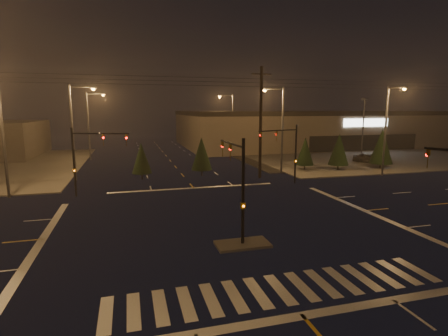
{
  "coord_description": "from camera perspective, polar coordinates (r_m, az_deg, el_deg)",
  "views": [
    {
      "loc": [
        -5.92,
        -21.57,
        7.5
      ],
      "look_at": [
        1.2,
        4.27,
        3.0
      ],
      "focal_mm": 28.0,
      "sensor_mm": 36.0,
      "label": 1
    }
  ],
  "objects": [
    {
      "name": "streetlight_5",
      "position": [
        34.31,
        -32.62,
        5.2
      ],
      "size": [
        0.32,
        2.77,
        10.0
      ],
      "color": "#38383A",
      "rests_on": "ground"
    },
    {
      "name": "conifer_4",
      "position": [
        39.76,
        -3.68,
        2.37
      ],
      "size": [
        2.38,
        2.38,
        4.42
      ],
      "color": "black",
      "rests_on": "ground"
    },
    {
      "name": "retail_building",
      "position": [
        79.07,
        15.88,
        6.52
      ],
      "size": [
        60.2,
        28.3,
        7.2
      ],
      "color": "#6C644D",
      "rests_on": "ground"
    },
    {
      "name": "signal_mast_ne",
      "position": [
        35.45,
        10.48,
        3.37
      ],
      "size": [
        4.84,
        1.86,
        6.0
      ],
      "color": "black",
      "rests_on": "ground"
    },
    {
      "name": "sidewalk_ne",
      "position": [
        63.28,
        19.32,
        2.24
      ],
      "size": [
        36.0,
        36.0,
        0.12
      ],
      "primitive_type": "cube",
      "color": "#4C4944",
      "rests_on": "ground"
    },
    {
      "name": "crosswalk",
      "position": [
        15.79,
        9.11,
        -18.94
      ],
      "size": [
        15.0,
        2.6,
        0.01
      ],
      "primitive_type": "cube",
      "color": "beige",
      "rests_on": "ground"
    },
    {
      "name": "streetlight_1",
      "position": [
        39.96,
        -23.12,
        6.34
      ],
      "size": [
        2.77,
        0.32,
        10.0
      ],
      "color": "#38383A",
      "rests_on": "ground"
    },
    {
      "name": "utility_pole_1",
      "position": [
        38.22,
        6.01,
        7.43
      ],
      "size": [
        2.2,
        0.32,
        12.0
      ],
      "color": "black",
      "rests_on": "ground"
    },
    {
      "name": "parking_lot",
      "position": [
        64.71,
        23.98,
        2.08
      ],
      "size": [
        50.0,
        24.0,
        0.08
      ],
      "primitive_type": "cube",
      "color": "black",
      "rests_on": "ground"
    },
    {
      "name": "stop_bar_near",
      "position": [
        14.24,
        12.71,
        -22.46
      ],
      "size": [
        16.0,
        0.5,
        0.01
      ],
      "primitive_type": "cube",
      "color": "beige",
      "rests_on": "ground"
    },
    {
      "name": "signal_mast_nw",
      "position": [
        32.12,
        -21.71,
        2.22
      ],
      "size": [
        4.84,
        1.86,
        6.0
      ],
      "color": "black",
      "rests_on": "ground"
    },
    {
      "name": "conifer_3",
      "position": [
        38.55,
        -13.32,
        1.59
      ],
      "size": [
        2.11,
        2.11,
        4.0
      ],
      "color": "black",
      "rests_on": "ground"
    },
    {
      "name": "signal_mast_median",
      "position": [
        19.78,
        2.29,
        -1.4
      ],
      "size": [
        0.25,
        4.59,
        6.0
      ],
      "color": "black",
      "rests_on": "ground"
    },
    {
      "name": "streetlight_4",
      "position": [
        60.08,
        1.15,
        7.91
      ],
      "size": [
        2.77,
        0.32,
        10.0
      ],
      "color": "#38383A",
      "rests_on": "ground"
    },
    {
      "name": "streetlight_2",
      "position": [
        55.85,
        -20.98,
        7.16
      ],
      "size": [
        2.77,
        0.32,
        10.0
      ],
      "color": "#38383A",
      "rests_on": "ground"
    },
    {
      "name": "median_island",
      "position": [
        19.97,
        3.05,
        -12.31
      ],
      "size": [
        3.0,
        1.6,
        0.15
      ],
      "primitive_type": "cube",
      "color": "#4C4944",
      "rests_on": "ground"
    },
    {
      "name": "conifer_1",
      "position": [
        45.52,
        18.25,
        2.93
      ],
      "size": [
        2.49,
        2.49,
        4.59
      ],
      "color": "black",
      "rests_on": "ground"
    },
    {
      "name": "stop_bar_far",
      "position": [
        33.94,
        -4.99,
        -3.26
      ],
      "size": [
        16.0,
        0.5,
        0.01
      ],
      "primitive_type": "cube",
      "color": "beige",
      "rests_on": "ground"
    },
    {
      "name": "streetlight_3",
      "position": [
        41.31,
        9.13,
        7.06
      ],
      "size": [
        2.77,
        0.32,
        10.0
      ],
      "color": "#38383A",
      "rests_on": "ground"
    },
    {
      "name": "streetlight_6",
      "position": [
        43.07,
        25.18,
        6.37
      ],
      "size": [
        0.32,
        2.77,
        10.0
      ],
      "color": "#38383A",
      "rests_on": "ground"
    },
    {
      "name": "car_parked",
      "position": [
        53.36,
        22.55,
        1.49
      ],
      "size": [
        3.86,
        4.34,
        1.42
      ],
      "primitive_type": "imported",
      "rotation": [
        0.0,
        0.0,
        0.65
      ],
      "color": "black",
      "rests_on": "ground"
    },
    {
      "name": "ground",
      "position": [
        23.59,
        -0.06,
        -9.01
      ],
      "size": [
        140.0,
        140.0,
        0.0
      ],
      "primitive_type": "plane",
      "color": "black",
      "rests_on": "ground"
    },
    {
      "name": "conifer_0",
      "position": [
        44.43,
        13.11,
        2.7
      ],
      "size": [
        2.19,
        2.19,
        4.13
      ],
      "color": "black",
      "rests_on": "ground"
    },
    {
      "name": "conifer_2",
      "position": [
        48.74,
        24.35,
        3.3
      ],
      "size": [
        2.85,
        2.85,
        5.15
      ],
      "color": "black",
      "rests_on": "ground"
    }
  ]
}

